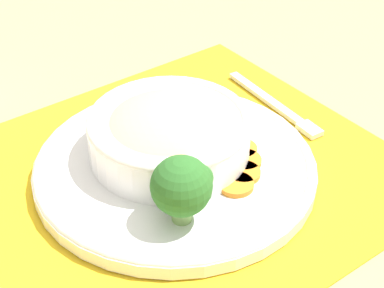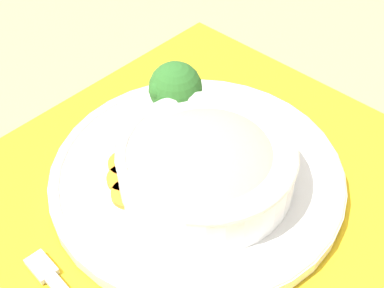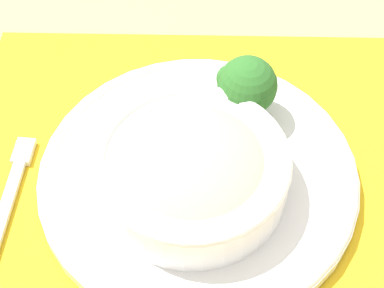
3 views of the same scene
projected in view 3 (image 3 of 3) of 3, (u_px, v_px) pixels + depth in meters
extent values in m
plane|color=tan|center=(198.00, 184.00, 0.67)|extent=(4.00, 4.00, 0.00)
cube|color=yellow|center=(198.00, 183.00, 0.67)|extent=(0.56, 0.51, 0.00)
cylinder|color=white|center=(198.00, 177.00, 0.66)|extent=(0.33, 0.33, 0.02)
torus|color=white|center=(198.00, 173.00, 0.65)|extent=(0.32, 0.32, 0.01)
cylinder|color=white|center=(192.00, 173.00, 0.62)|extent=(0.19, 0.19, 0.05)
torus|color=white|center=(192.00, 159.00, 0.60)|extent=(0.19, 0.19, 0.01)
ellipsoid|color=beige|center=(192.00, 166.00, 0.61)|extent=(0.15, 0.15, 0.05)
cylinder|color=#759E51|center=(245.00, 107.00, 0.69)|extent=(0.02, 0.02, 0.02)
sphere|color=#2D6B28|center=(247.00, 86.00, 0.67)|extent=(0.06, 0.06, 0.06)
sphere|color=#2D6B28|center=(230.00, 78.00, 0.67)|extent=(0.03, 0.03, 0.03)
sphere|color=#2D6B28|center=(264.00, 87.00, 0.66)|extent=(0.03, 0.03, 0.03)
cylinder|color=orange|center=(173.00, 115.00, 0.70)|extent=(0.04, 0.04, 0.01)
cylinder|color=orange|center=(155.00, 122.00, 0.69)|extent=(0.04, 0.04, 0.01)
cylinder|color=orange|center=(139.00, 133.00, 0.68)|extent=(0.04, 0.04, 0.01)
cylinder|color=orange|center=(127.00, 148.00, 0.67)|extent=(0.04, 0.04, 0.01)
cube|color=silver|center=(4.00, 212.00, 0.64)|extent=(0.05, 0.18, 0.01)
cube|color=silver|center=(24.00, 151.00, 0.69)|extent=(0.03, 0.04, 0.01)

